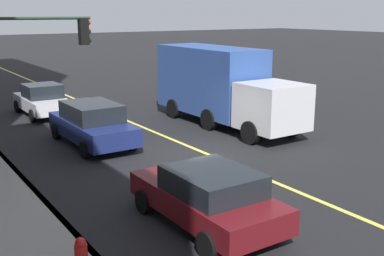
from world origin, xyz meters
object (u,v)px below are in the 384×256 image
(car_maroon, at_px, (208,196))
(traffic_light_mast, at_px, (32,58))
(car_navy, at_px, (92,123))
(truck_blue, at_px, (221,85))
(car_white, at_px, (42,100))

(car_maroon, relative_size, traffic_light_mast, 0.84)
(car_maroon, distance_m, traffic_light_mast, 8.08)
(car_navy, height_order, truck_blue, truck_blue)
(car_white, relative_size, truck_blue, 0.51)
(car_white, bearing_deg, car_maroon, 178.12)
(car_navy, relative_size, traffic_light_mast, 0.93)
(car_navy, xyz_separation_m, car_white, (6.40, -0.02, -0.07))
(car_white, bearing_deg, truck_blue, -136.28)
(car_navy, xyz_separation_m, truck_blue, (0.06, -6.08, 0.94))
(car_navy, height_order, traffic_light_mast, traffic_light_mast)
(traffic_light_mast, bearing_deg, car_white, -17.47)
(truck_blue, xyz_separation_m, traffic_light_mast, (-0.79, 8.31, 1.67))
(truck_blue, distance_m, traffic_light_mast, 8.51)
(car_navy, relative_size, truck_blue, 0.57)
(car_maroon, xyz_separation_m, traffic_light_mast, (7.41, 1.77, 2.70))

